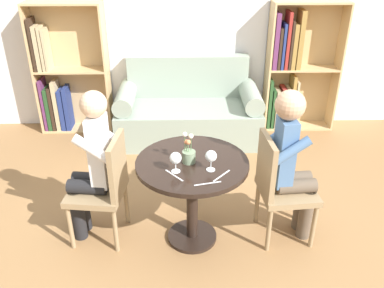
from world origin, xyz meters
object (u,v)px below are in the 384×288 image
person_right (292,161)px  chair_right (279,184)px  wine_glass_left (176,159)px  flower_vase (189,154)px  couch (188,112)px  person_left (91,165)px  bookshelf_left (63,77)px  wine_glass_right (211,157)px  chair_left (105,185)px  bookshelf_right (292,71)px

person_right → chair_right: bearing=93.5°
wine_glass_left → flower_vase: (0.09, 0.13, -0.03)m
couch → person_left: (-0.77, -1.77, 0.35)m
couch → bookshelf_left: bookshelf_left is taller
bookshelf_left → wine_glass_right: 2.77m
chair_left → wine_glass_left: bearing=78.0°
person_left → person_right: 1.53m
couch → wine_glass_right: couch is taller
wine_glass_left → person_left: bearing=162.2°
person_right → wine_glass_left: (-0.88, -0.18, 0.14)m
wine_glass_left → wine_glass_right: wine_glass_right is taller
bookshelf_left → person_right: bookshelf_left is taller
person_right → bookshelf_left: bearing=42.5°
bookshelf_left → wine_glass_left: size_ratio=10.09×
person_right → wine_glass_right: bearing=99.6°
chair_right → wine_glass_left: size_ratio=5.91×
chair_right → couch: bearing=15.5°
bookshelf_left → person_left: bearing=-70.4°
bookshelf_right → chair_left: 2.83m
couch → chair_right: size_ratio=1.84×
wine_glass_left → person_right: bearing=11.5°
bookshelf_left → chair_left: bearing=-68.4°
chair_right → bookshelf_left: bearing=41.2°
bookshelf_left → wine_glass_right: size_ratio=9.87×
couch → bookshelf_right: bearing=11.9°
person_right → flower_vase: 0.80m
bookshelf_right → person_right: 2.12m
couch → flower_vase: size_ratio=6.82×
couch → wine_glass_right: (0.13, -1.96, 0.53)m
bookshelf_right → wine_glass_left: bookshelf_right is taller
bookshelf_right → person_left: bookshelf_right is taller
couch → chair_right: 1.94m
bookshelf_right → person_left: bearing=-134.9°
flower_vase → wine_glass_right: bearing=-36.3°
chair_left → wine_glass_right: chair_left is taller
couch → chair_left: 1.92m
bookshelf_right → person_right: bookshelf_right is taller
chair_left → person_left: person_left is taller
wine_glass_right → flower_vase: flower_vase is taller
chair_right → wine_glass_left: (-0.80, -0.17, 0.34)m
person_left → bookshelf_right: bearing=141.9°
wine_glass_right → chair_right: bearing=15.5°
chair_right → person_left: bearing=83.4°
couch → person_right: person_right is taller
chair_right → flower_vase: 0.77m
chair_right → chair_left: bearing=84.0°
bookshelf_right → wine_glass_right: bearing=-116.9°
chair_left → wine_glass_left: chair_left is taller
bookshelf_left → wine_glass_left: bookshelf_left is taller
bookshelf_left → wine_glass_left: bearing=-58.6°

